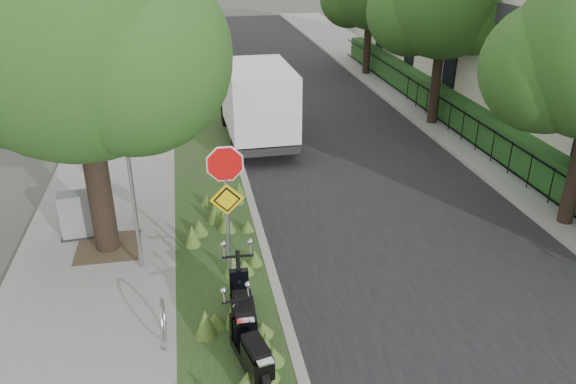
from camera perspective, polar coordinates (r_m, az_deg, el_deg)
name	(u,v)px	position (r m, az deg, el deg)	size (l,w,h in m)	color
ground	(306,305)	(11.24, 1.82, -11.41)	(120.00, 120.00, 0.00)	#4C5147
sidewalk_near	(122,143)	(20.06, -16.50, 4.82)	(3.50, 60.00, 0.12)	gray
verge	(203,138)	(19.94, -8.62, 5.48)	(2.00, 60.00, 0.12)	#253E1A
kerb_near	(232,136)	(19.99, -5.74, 5.70)	(0.20, 60.00, 0.13)	#9E9991
road	(328,131)	(20.57, 4.06, 6.16)	(7.00, 60.00, 0.01)	black
kerb_far	(419,124)	(21.67, 13.13, 6.73)	(0.20, 60.00, 0.13)	#9E9991
footpath_far	(461,122)	(22.40, 17.16, 6.84)	(3.20, 60.00, 0.12)	gray
street_tree_main	(71,37)	(11.99, -21.15, 14.48)	(6.21, 5.54, 7.66)	black
bare_post	(131,182)	(11.60, -15.64, 0.96)	(0.08, 0.08, 4.00)	#A5A8AD
bike_hoop	(163,320)	(10.30, -12.59, -12.55)	(0.06, 0.78, 0.77)	#A5A8AD
sign_assembly	(226,191)	(10.37, -6.28, 0.08)	(0.94, 0.08, 3.22)	#A5A8AD
fence_far	(438,108)	(21.78, 14.99, 8.29)	(0.04, 24.00, 1.00)	black
hedge_far	(456,107)	(22.09, 16.66, 8.32)	(1.00, 24.00, 1.10)	#1B4518
terrace_houses	(562,7)	(23.28, 26.03, 16.55)	(7.40, 26.40, 8.20)	beige
far_tree_b	(443,3)	(20.99, 15.43, 18.00)	(4.83, 4.31, 6.56)	black
scooter_near	(253,358)	(9.33, -3.57, -16.45)	(0.60, 1.66, 0.80)	black
scooter_far	(243,317)	(10.04, -4.59, -12.57)	(0.42, 1.93, 0.92)	black
box_truck	(256,99)	(19.13, -3.23, 9.42)	(2.16, 5.14, 2.31)	#262628
utility_cabinet	(77,216)	(13.97, -20.66, -2.26)	(0.86, 0.61, 1.08)	#262628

